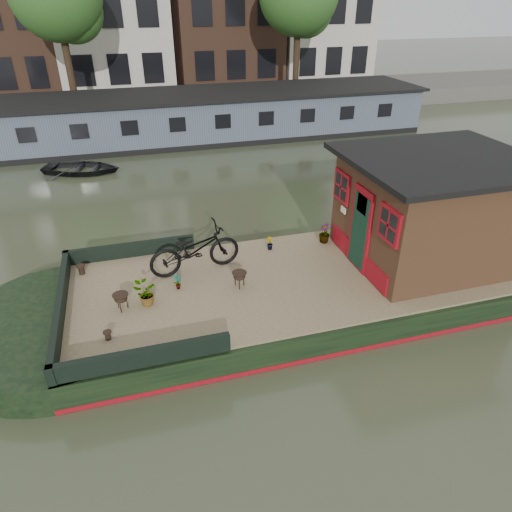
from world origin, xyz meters
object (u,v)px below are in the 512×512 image
object	(u,v)px
cabin	(433,209)
potted_plant_a	(178,282)
bicycle	(195,249)
brazier_front	(240,280)
brazier_rear	(121,302)
dinghy	(81,165)

from	to	relation	value
cabin	potted_plant_a	distance (m)	5.90
bicycle	brazier_front	size ratio (longest dim) A/B	5.72
brazier_rear	dinghy	world-z (taller)	brazier_rear
potted_plant_a	brazier_rear	xyz separation A→B (m)	(-1.16, -0.42, 0.00)
potted_plant_a	brazier_front	xyz separation A→B (m)	(1.27, -0.29, 0.00)
cabin	brazier_front	xyz separation A→B (m)	(-4.53, -0.06, -1.05)
dinghy	cabin	bearing A→B (deg)	-122.84
potted_plant_a	cabin	bearing A→B (deg)	-2.19
brazier_front	brazier_rear	xyz separation A→B (m)	(-2.43, -0.13, -0.00)
brazier_front	brazier_rear	world-z (taller)	brazier_front
brazier_front	dinghy	bearing A→B (deg)	109.46
potted_plant_a	brazier_front	distance (m)	1.31
cabin	dinghy	size ratio (longest dim) A/B	1.35
brazier_front	bicycle	bearing A→B (deg)	130.16
potted_plant_a	brazier_rear	world-z (taller)	brazier_rear
cabin	brazier_rear	world-z (taller)	cabin
bicycle	brazier_front	distance (m)	1.26
potted_plant_a	dinghy	size ratio (longest dim) A/B	0.12
cabin	brazier_front	distance (m)	4.65
bicycle	brazier_rear	world-z (taller)	bicycle
bicycle	brazier_rear	bearing A→B (deg)	114.63
brazier_front	dinghy	distance (m)	11.09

